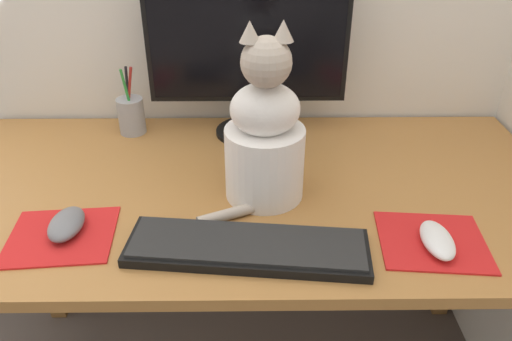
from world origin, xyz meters
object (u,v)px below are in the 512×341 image
at_px(computer_mouse_right, 437,240).
at_px(pen_cup, 131,115).
at_px(computer_mouse_left, 66,224).
at_px(monitor, 248,45).
at_px(cat, 265,137).
at_px(keyboard, 246,247).

xyz_separation_m(computer_mouse_right, pen_cup, (-0.65, 0.49, 0.03)).
distance_m(computer_mouse_left, pen_cup, 0.43).
bearing_deg(computer_mouse_right, monitor, 126.00).
bearing_deg(monitor, computer_mouse_right, -54.00).
distance_m(cat, pen_cup, 0.46).
xyz_separation_m(computer_mouse_left, pen_cup, (0.04, 0.43, 0.03)).
bearing_deg(computer_mouse_right, cat, 149.83).
xyz_separation_m(monitor, pen_cup, (-0.31, 0.01, -0.19)).
bearing_deg(computer_mouse_right, computer_mouse_left, 175.49).
xyz_separation_m(computer_mouse_right, cat, (-0.31, 0.18, 0.12)).
distance_m(computer_mouse_left, computer_mouse_right, 0.69).
distance_m(monitor, pen_cup, 0.36).
relative_size(keyboard, pen_cup, 2.53).
distance_m(computer_mouse_right, pen_cup, 0.81).
height_order(computer_mouse_left, cat, cat).
distance_m(keyboard, computer_mouse_left, 0.35).
distance_m(monitor, keyboard, 0.53).
xyz_separation_m(cat, pen_cup, (-0.34, 0.30, -0.09)).
height_order(computer_mouse_right, pen_cup, pen_cup).
bearing_deg(pen_cup, monitor, -1.88).
bearing_deg(computer_mouse_right, pen_cup, 143.38).
xyz_separation_m(keyboard, cat, (0.04, 0.19, 0.13)).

